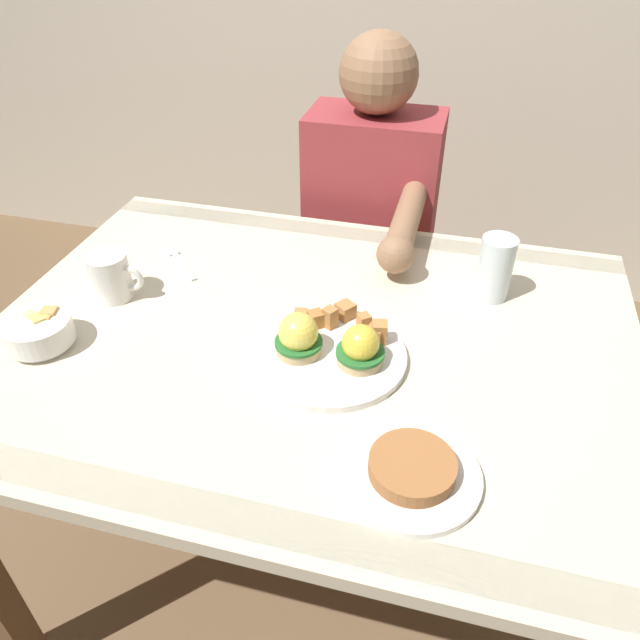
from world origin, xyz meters
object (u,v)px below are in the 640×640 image
at_px(eggs_benedict_plate, 330,347).
at_px(coffee_mug, 111,275).
at_px(water_glass_near, 494,272).
at_px(diner_person, 370,228).
at_px(fruit_bowl, 39,332).
at_px(fork, 180,261).
at_px(dining_table, 309,378).
at_px(side_plate, 412,471).

distance_m(eggs_benedict_plate, coffee_mug, 0.47).
bearing_deg(water_glass_near, diner_person, 129.37).
relative_size(fruit_bowl, water_glass_near, 0.92).
distance_m(coffee_mug, fork, 0.18).
height_order(fork, water_glass_near, water_glass_near).
bearing_deg(diner_person, dining_table, -90.51).
bearing_deg(diner_person, fork, -129.53).
distance_m(fruit_bowl, side_plate, 0.70).
distance_m(water_glass_near, side_plate, 0.50).
xyz_separation_m(coffee_mug, fork, (0.07, 0.15, -0.05)).
distance_m(water_glass_near, diner_person, 0.52).
height_order(eggs_benedict_plate, fork, eggs_benedict_plate).
distance_m(dining_table, water_glass_near, 0.42).
distance_m(dining_table, diner_person, 0.60).
bearing_deg(fork, diner_person, 50.47).
relative_size(dining_table, water_glass_near, 9.16).
distance_m(fruit_bowl, fork, 0.35).
bearing_deg(water_glass_near, fruit_bowl, -154.81).
bearing_deg(fork, water_glass_near, 3.42).
distance_m(fork, diner_person, 0.56).
distance_m(dining_table, coffee_mug, 0.44).
height_order(dining_table, fruit_bowl, fruit_bowl).
height_order(dining_table, eggs_benedict_plate, eggs_benedict_plate).
bearing_deg(water_glass_near, side_plate, -100.55).
distance_m(side_plate, diner_person, 0.91).
bearing_deg(dining_table, side_plate, -50.46).
bearing_deg(fruit_bowl, eggs_benedict_plate, 10.64).
bearing_deg(fork, coffee_mug, -113.90).
xyz_separation_m(dining_table, coffee_mug, (-0.41, 0.02, 0.16)).
relative_size(dining_table, side_plate, 6.00).
height_order(fruit_bowl, side_plate, fruit_bowl).
height_order(side_plate, diner_person, diner_person).
relative_size(eggs_benedict_plate, coffee_mug, 2.42).
relative_size(eggs_benedict_plate, fruit_bowl, 2.25).
bearing_deg(fruit_bowl, dining_table, 17.96).
bearing_deg(side_plate, dining_table, 129.54).
xyz_separation_m(coffee_mug, diner_person, (0.42, 0.58, -0.14)).
height_order(eggs_benedict_plate, diner_person, diner_person).
bearing_deg(eggs_benedict_plate, water_glass_near, 45.37).
relative_size(water_glass_near, diner_person, 0.11).
height_order(dining_table, coffee_mug, coffee_mug).
height_order(coffee_mug, side_plate, coffee_mug).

